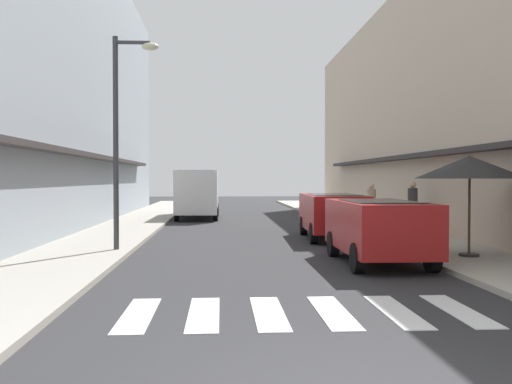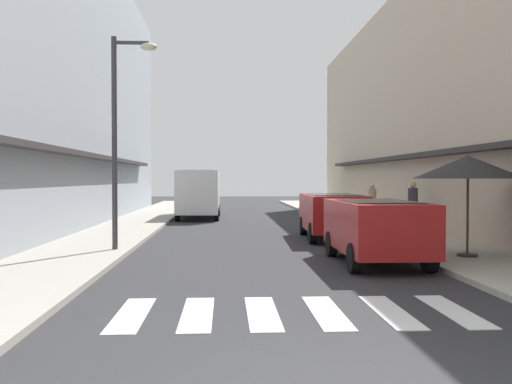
{
  "view_description": "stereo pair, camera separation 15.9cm",
  "coord_description": "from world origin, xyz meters",
  "views": [
    {
      "loc": [
        -1.17,
        -5.01,
        1.98
      ],
      "look_at": [
        0.08,
        15.8,
        1.49
      ],
      "focal_mm": 40.83,
      "sensor_mm": 36.0,
      "label": 1
    },
    {
      "loc": [
        -1.01,
        -5.02,
        1.98
      ],
      "look_at": [
        0.08,
        15.8,
        1.49
      ],
      "focal_mm": 40.83,
      "sensor_mm": 36.0,
      "label": 2
    }
  ],
  "objects": [
    {
      "name": "street_lamp",
      "position": [
        -3.73,
        10.4,
        3.5
      ],
      "size": [
        1.19,
        0.28,
        5.56
      ],
      "color": "#38383D",
      "rests_on": "sidewalk_left"
    },
    {
      "name": "delivery_van",
      "position": [
        -2.31,
        23.8,
        1.41
      ],
      "size": [
        2.04,
        5.41,
        2.37
      ],
      "color": "silver",
      "rests_on": "ground_plane"
    },
    {
      "name": "parked_car_mid",
      "position": [
        2.46,
        13.71,
        0.92
      ],
      "size": [
        1.92,
        4.28,
        1.47
      ],
      "color": "maroon",
      "rests_on": "ground_plane"
    },
    {
      "name": "crosswalk",
      "position": [
        -0.0,
        3.44,
        0.01
      ],
      "size": [
        5.2,
        2.2,
        0.01
      ],
      "color": "silver",
      "rests_on": "ground_plane"
    },
    {
      "name": "pedestrian_walking_near",
      "position": [
        5.54,
        14.99,
        1.05
      ],
      "size": [
        0.34,
        0.34,
        1.75
      ],
      "rotation": [
        0.0,
        0.0,
        1.46
      ],
      "color": "#282B33",
      "rests_on": "sidewalk_right"
    },
    {
      "name": "ground_plane",
      "position": [
        0.0,
        15.82,
        0.0
      ],
      "size": [
        87.03,
        87.03,
        0.0
      ],
      "primitive_type": "plane",
      "color": "#2B2B2D"
    },
    {
      "name": "cafe_umbrella",
      "position": [
        4.76,
        8.54,
        2.24
      ],
      "size": [
        2.59,
        2.59,
        2.41
      ],
      "color": "#262626",
      "rests_on": "sidewalk_right"
    },
    {
      "name": "building_row_right",
      "position": [
        8.63,
        16.8,
        4.91
      ],
      "size": [
        5.5,
        37.6,
        9.83
      ],
      "color": "#C6B299",
      "rests_on": "ground_plane"
    },
    {
      "name": "parked_car_near",
      "position": [
        2.46,
        8.19,
        0.92
      ],
      "size": [
        1.82,
        4.01,
        1.47
      ],
      "color": "maroon",
      "rests_on": "ground_plane"
    },
    {
      "name": "pedestrian_walking_far",
      "position": [
        4.74,
        17.52,
        0.99
      ],
      "size": [
        0.34,
        0.34,
        1.66
      ],
      "rotation": [
        0.0,
        0.0,
        5.16
      ],
      "color": "#282B33",
      "rests_on": "sidewalk_right"
    },
    {
      "name": "sidewalk_right",
      "position": [
        4.82,
        15.82,
        0.06
      ],
      "size": [
        2.63,
        55.38,
        0.12
      ],
      "primitive_type": "cube",
      "color": "#ADA899",
      "rests_on": "ground_plane"
    },
    {
      "name": "sidewalk_left",
      "position": [
        -4.82,
        15.82,
        0.06
      ],
      "size": [
        2.63,
        55.38,
        0.12
      ],
      "primitive_type": "cube",
      "color": "#9E998E",
      "rests_on": "ground_plane"
    },
    {
      "name": "building_row_left",
      "position": [
        -8.63,
        16.8,
        5.99
      ],
      "size": [
        5.5,
        37.6,
        11.98
      ],
      "color": "#939EA8",
      "rests_on": "ground_plane"
    }
  ]
}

